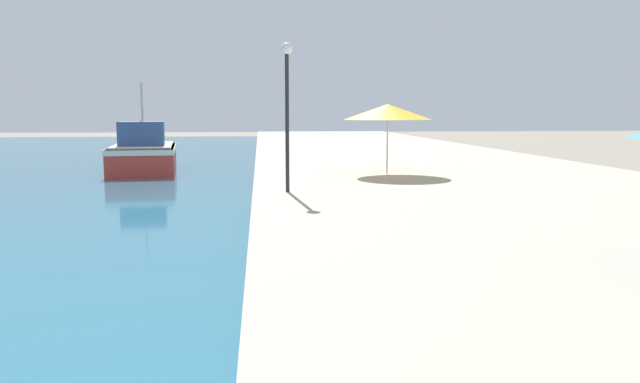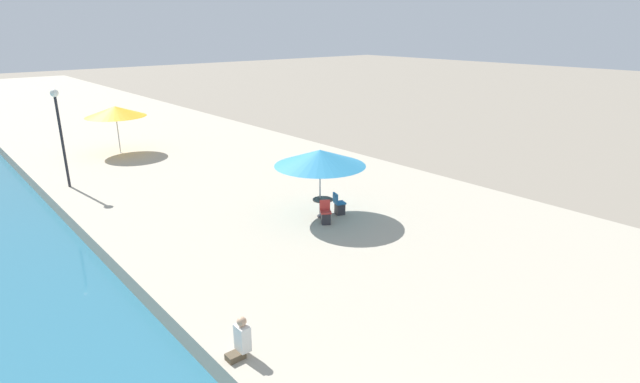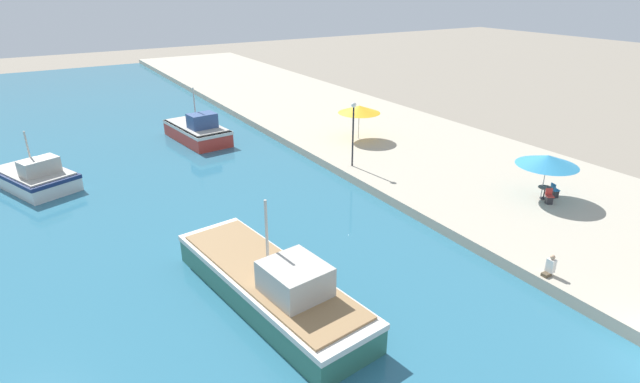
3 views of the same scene
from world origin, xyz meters
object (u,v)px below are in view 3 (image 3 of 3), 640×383
at_px(cafe_umbrella_white, 359,109).
at_px(person_at_quay, 550,266).
at_px(fishing_boat_far, 198,131).
at_px(cafe_table, 545,190).
at_px(cafe_chair_left, 555,192).
at_px(lamppost, 353,123).
at_px(fishing_boat_near, 271,284).
at_px(fishing_boat_mid, 35,177).
at_px(cafe_chair_right, 549,198).
at_px(cafe_umbrella_pink, 548,160).

bearing_deg(cafe_umbrella_white, person_at_quay, -102.50).
xyz_separation_m(fishing_boat_far, cafe_table, (13.40, -24.04, 0.22)).
distance_m(cafe_chair_left, lamppost, 13.43).
bearing_deg(person_at_quay, cafe_umbrella_white, 77.50).
height_order(fishing_boat_near, fishing_boat_mid, fishing_boat_near).
bearing_deg(fishing_boat_far, person_at_quay, -84.65).
bearing_deg(lamppost, cafe_umbrella_white, 50.86).
distance_m(cafe_chair_right, person_at_quay, 8.37).
height_order(fishing_boat_mid, cafe_chair_left, fishing_boat_mid).
bearing_deg(fishing_boat_near, cafe_table, -6.56).
relative_size(cafe_umbrella_pink, cafe_umbrella_white, 1.04).
height_order(fishing_boat_mid, cafe_table, fishing_boat_mid).
height_order(cafe_table, lamppost, lamppost).
distance_m(fishing_boat_mid, cafe_table, 32.51).
relative_size(fishing_boat_near, person_at_quay, 11.23).
relative_size(fishing_boat_far, person_at_quay, 7.31).
bearing_deg(cafe_umbrella_white, cafe_chair_left, -79.06).
distance_m(fishing_boat_far, cafe_umbrella_pink, 27.44).
relative_size(cafe_umbrella_white, lamppost, 0.76).
bearing_deg(fishing_boat_near, person_at_quay, -32.66).
xyz_separation_m(fishing_boat_near, person_at_quay, (11.17, -5.31, 0.10)).
relative_size(cafe_umbrella_white, cafe_chair_right, 3.80).
distance_m(fishing_boat_mid, cafe_chair_right, 32.58).
height_order(fishing_boat_near, cafe_table, fishing_boat_near).
distance_m(cafe_table, person_at_quay, 9.04).
bearing_deg(cafe_umbrella_pink, fishing_boat_near, -178.72).
bearing_deg(person_at_quay, cafe_chair_left, 34.06).
height_order(cafe_umbrella_pink, cafe_chair_left, cafe_umbrella_pink).
xyz_separation_m(fishing_boat_mid, cafe_chair_left, (26.68, -19.75, 0.15)).
distance_m(cafe_chair_right, lamppost, 13.22).
bearing_deg(fishing_boat_near, lamppost, 35.78).
bearing_deg(fishing_boat_far, cafe_umbrella_pink, -67.17).
bearing_deg(cafe_table, cafe_chair_right, -121.67).
xyz_separation_m(cafe_umbrella_white, lamppost, (-4.20, -5.16, 0.62)).
height_order(cafe_chair_right, lamppost, lamppost).
relative_size(fishing_boat_far, cafe_umbrella_pink, 2.08).
height_order(fishing_boat_near, cafe_umbrella_white, fishing_boat_near).
distance_m(fishing_boat_mid, fishing_boat_far, 13.37).
xyz_separation_m(cafe_umbrella_pink, person_at_quay, (-7.19, -5.72, -1.93)).
xyz_separation_m(fishing_boat_mid, cafe_table, (25.99, -19.53, 0.36)).
relative_size(cafe_chair_left, lamppost, 0.20).
bearing_deg(fishing_boat_far, cafe_umbrella_white, -43.22).
xyz_separation_m(cafe_umbrella_white, cafe_chair_right, (2.04, -16.48, -2.15)).
bearing_deg(lamppost, cafe_chair_right, -61.15).
height_order(cafe_umbrella_pink, cafe_chair_right, cafe_umbrella_pink).
relative_size(fishing_boat_mid, cafe_chair_right, 7.56).
bearing_deg(lamppost, cafe_table, -58.28).
distance_m(cafe_umbrella_pink, lamppost, 12.45).
bearing_deg(cafe_table, fishing_boat_mid, 143.07).
distance_m(cafe_umbrella_white, cafe_chair_right, 16.75).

